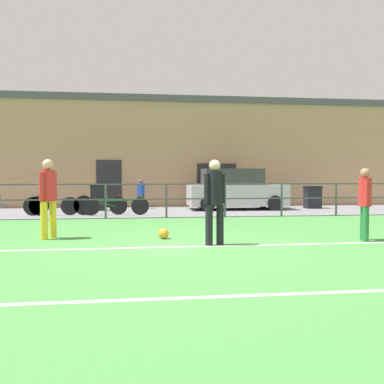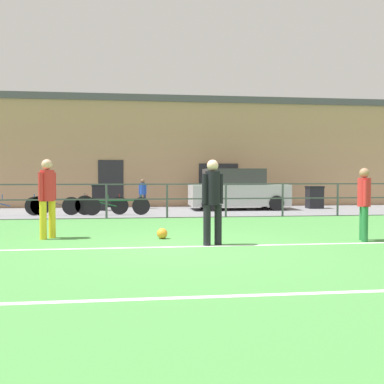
# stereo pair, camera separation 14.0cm
# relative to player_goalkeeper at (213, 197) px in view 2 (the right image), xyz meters

# --- Properties ---
(ground) EXTENTS (60.00, 44.00, 0.04)m
(ground) POSITION_rel_player_goalkeeper_xyz_m (-0.54, -0.17, -1.01)
(ground) COLOR #478C42
(field_line_touchline) EXTENTS (36.00, 0.11, 0.00)m
(field_line_touchline) POSITION_rel_player_goalkeeper_xyz_m (-0.54, -0.14, -0.98)
(field_line_touchline) COLOR white
(field_line_touchline) RESTS_ON ground
(field_line_hash) EXTENTS (36.00, 0.11, 0.00)m
(field_line_hash) POSITION_rel_player_goalkeeper_xyz_m (-0.54, -3.74, -0.98)
(field_line_hash) COLOR white
(field_line_hash) RESTS_ON ground
(pavement_strip) EXTENTS (48.00, 5.00, 0.02)m
(pavement_strip) POSITION_rel_player_goalkeeper_xyz_m (-0.54, 8.33, -0.98)
(pavement_strip) COLOR slate
(pavement_strip) RESTS_ON ground
(perimeter_fence) EXTENTS (36.07, 0.07, 1.15)m
(perimeter_fence) POSITION_rel_player_goalkeeper_xyz_m (-0.54, 5.83, -0.24)
(perimeter_fence) COLOR #474C51
(perimeter_fence) RESTS_ON ground
(clubhouse_facade) EXTENTS (28.00, 2.56, 5.02)m
(clubhouse_facade) POSITION_rel_player_goalkeeper_xyz_m (-0.54, 12.03, 1.53)
(clubhouse_facade) COLOR tan
(clubhouse_facade) RESTS_ON ground
(player_goalkeeper) EXTENTS (0.46, 0.30, 1.74)m
(player_goalkeeper) POSITION_rel_player_goalkeeper_xyz_m (0.00, 0.00, 0.00)
(player_goalkeeper) COLOR black
(player_goalkeeper) RESTS_ON ground
(player_striker) EXTENTS (0.28, 0.42, 1.58)m
(player_striker) POSITION_rel_player_goalkeeper_xyz_m (3.34, 0.16, -0.09)
(player_striker) COLOR #237038
(player_striker) RESTS_ON ground
(player_winger) EXTENTS (0.33, 0.42, 1.78)m
(player_winger) POSITION_rel_player_goalkeeper_xyz_m (-3.52, 1.36, 0.03)
(player_winger) COLOR gold
(player_winger) RESTS_ON ground
(soccer_ball_match) EXTENTS (0.24, 0.24, 0.24)m
(soccer_ball_match) POSITION_rel_player_goalkeeper_xyz_m (-0.97, 1.01, -0.87)
(soccer_ball_match) COLOR orange
(soccer_ball_match) RESTS_ON ground
(spectator_child) EXTENTS (0.33, 0.22, 1.24)m
(spectator_child) POSITION_rel_player_goalkeeper_xyz_m (-1.32, 9.85, -0.26)
(spectator_child) COLOR #232D4C
(spectator_child) RESTS_ON pavement_strip
(parked_car_red) EXTENTS (3.98, 1.82, 1.68)m
(parked_car_red) POSITION_rel_player_goalkeeper_xyz_m (2.54, 8.87, -0.18)
(parked_car_red) COLOR #B7B7BC
(parked_car_red) RESTS_ON pavement_strip
(bicycle_parked_1) EXTENTS (2.21, 0.04, 0.78)m
(bicycle_parked_1) POSITION_rel_player_goalkeeper_xyz_m (-4.14, 7.03, -0.61)
(bicycle_parked_1) COLOR black
(bicycle_parked_1) RESTS_ON pavement_strip
(bicycle_parked_2) EXTENTS (2.33, 0.04, 0.73)m
(bicycle_parked_2) POSITION_rel_player_goalkeeper_xyz_m (-2.26, 6.82, -0.64)
(bicycle_parked_2) COLOR black
(bicycle_parked_2) RESTS_ON pavement_strip
(bicycle_parked_3) EXTENTS (2.32, 0.04, 0.74)m
(bicycle_parked_3) POSITION_rel_player_goalkeeper_xyz_m (-3.02, 7.03, -0.63)
(bicycle_parked_3) COLOR black
(bicycle_parked_3) RESTS_ON pavement_strip
(bicycle_parked_4) EXTENTS (2.25, 0.04, 0.75)m
(bicycle_parked_4) POSITION_rel_player_goalkeeper_xyz_m (-5.91, 7.03, -0.62)
(bicycle_parked_4) COLOR black
(bicycle_parked_4) RESTS_ON pavement_strip
(trash_bin_0) EXTENTS (0.66, 0.56, 0.95)m
(trash_bin_0) POSITION_rel_player_goalkeeper_xyz_m (5.94, 9.01, -0.49)
(trash_bin_0) COLOR black
(trash_bin_0) RESTS_ON pavement_strip
(trash_bin_1) EXTENTS (0.57, 0.49, 1.04)m
(trash_bin_1) POSITION_rel_player_goalkeeper_xyz_m (-3.05, 9.06, -0.44)
(trash_bin_1) COLOR black
(trash_bin_1) RESTS_ON pavement_strip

